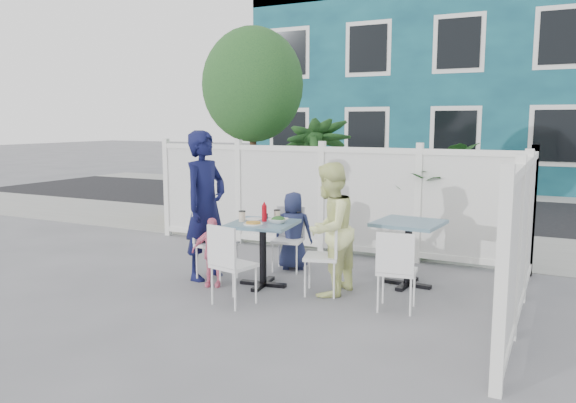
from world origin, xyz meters
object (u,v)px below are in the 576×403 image
at_px(chair_right, 328,250).
at_px(woman, 329,229).
at_px(spare_table, 409,236).
at_px(chair_near, 229,259).
at_px(utility_cabinet, 205,187).
at_px(main_table, 263,237).
at_px(toddler, 212,252).
at_px(man, 205,205).
at_px(chair_back, 289,234).
at_px(chair_left, 211,236).
at_px(boy, 293,231).

bearing_deg(chair_right, woman, -96.18).
relative_size(chair_right, woman, 0.59).
distance_m(spare_table, chair_near, 2.21).
relative_size(utility_cabinet, spare_table, 1.62).
relative_size(main_table, woman, 0.54).
distance_m(spare_table, toddler, 2.36).
bearing_deg(man, chair_back, -37.64).
relative_size(main_table, toddler, 0.99).
bearing_deg(chair_left, chair_back, 144.28).
relative_size(chair_near, boy, 0.85).
bearing_deg(man, spare_table, -66.75).
distance_m(chair_back, woman, 1.21).
height_order(chair_near, toddler, chair_near).
bearing_deg(main_table, chair_back, 93.82).
bearing_deg(woman, toddler, -71.29).
xyz_separation_m(main_table, spare_table, (1.56, 0.77, 0.01)).
bearing_deg(man, chair_right, -83.06).
relative_size(utility_cabinet, chair_left, 1.40).
xyz_separation_m(main_table, chair_left, (-0.71, -0.04, -0.05)).
xyz_separation_m(utility_cabinet, woman, (4.12, -3.49, 0.10)).
bearing_deg(main_table, utility_cabinet, 132.90).
distance_m(chair_near, man, 1.25).
relative_size(main_table, man, 0.44).
bearing_deg(boy, main_table, 69.22).
distance_m(man, woman, 1.66).
relative_size(spare_table, chair_right, 0.92).
bearing_deg(toddler, chair_right, -10.56).
bearing_deg(chair_left, main_table, 94.88).
bearing_deg(man, toddler, -129.49).
bearing_deg(toddler, man, 111.62).
bearing_deg(spare_table, toddler, -153.59).
xyz_separation_m(chair_right, toddler, (-1.37, -0.32, -0.10)).
bearing_deg(woman, boy, -128.51).
distance_m(woman, boy, 1.21).
relative_size(spare_table, chair_left, 0.86).
distance_m(utility_cabinet, toddler, 4.70).
height_order(chair_near, boy, boy).
bearing_deg(chair_right, main_table, 77.38).
xyz_separation_m(main_table, toddler, (-0.55, -0.27, -0.19)).
bearing_deg(chair_left, boy, 144.40).
bearing_deg(utility_cabinet, chair_right, -47.97).
bearing_deg(toddler, chair_back, 42.13).
relative_size(chair_left, woman, 0.62).
distance_m(chair_near, woman, 1.20).
distance_m(utility_cabinet, main_table, 4.82).
relative_size(chair_back, woman, 0.55).
relative_size(spare_table, toddler, 0.97).
distance_m(chair_left, chair_right, 1.54).
distance_m(main_table, chair_right, 0.83).
xyz_separation_m(spare_table, chair_left, (-2.28, -0.81, -0.06)).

